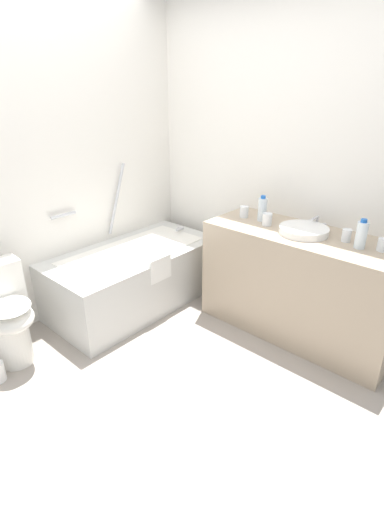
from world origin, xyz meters
TOP-DOWN VIEW (x-y plane):
  - ground_plane at (0.00, 0.00)m, footprint 4.04×4.04m
  - wall_back_tiled at (0.00, 1.27)m, footprint 3.44×0.10m
  - wall_right_mirror at (1.57, 0.00)m, footprint 0.10×2.85m
  - bathtub at (0.68, 0.85)m, footprint 1.50×0.75m
  - toilet at (-0.43, 0.89)m, footprint 0.37×0.50m
  - vanity_counter at (1.24, -0.43)m, footprint 0.57×1.46m
  - sink_basin at (1.23, -0.42)m, footprint 0.35×0.35m
  - sink_faucet at (1.43, -0.42)m, footprint 0.11×0.15m
  - water_bottle_1 at (1.22, -0.82)m, footprint 0.07×0.07m
  - water_bottle_2 at (1.28, -0.03)m, footprint 0.07×0.07m
  - drinking_glass_0 at (1.28, -0.71)m, footprint 0.06×0.06m
  - drinking_glass_1 at (1.26, 0.12)m, footprint 0.07×0.07m
  - drinking_glass_2 at (1.21, -0.12)m, footprint 0.08×0.08m
  - drinking_glass_3 at (1.27, -0.95)m, footprint 0.08×0.08m

SIDE VIEW (x-z plane):
  - ground_plane at x=0.00m, z-range 0.00..0.00m
  - bathtub at x=0.68m, z-range -0.32..0.87m
  - toilet at x=-0.43m, z-range 0.02..0.74m
  - vanity_counter at x=1.24m, z-range 0.00..0.82m
  - sink_basin at x=1.23m, z-range 0.82..0.87m
  - sink_faucet at x=1.43m, z-range 0.82..0.90m
  - drinking_glass_3 at x=1.27m, z-range 0.82..0.91m
  - drinking_glass_0 at x=1.28m, z-range 0.82..0.91m
  - drinking_glass_1 at x=1.26m, z-range 0.82..0.91m
  - drinking_glass_2 at x=1.21m, z-range 0.82..0.92m
  - water_bottle_1 at x=1.22m, z-range 0.82..1.02m
  - water_bottle_2 at x=1.28m, z-range 0.82..1.02m
  - wall_back_tiled at x=0.00m, z-range 0.00..2.57m
  - wall_right_mirror at x=1.57m, z-range 0.00..2.57m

